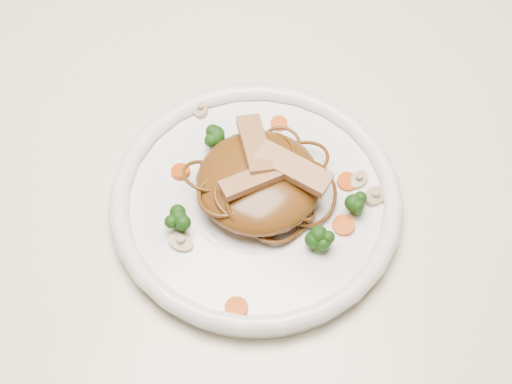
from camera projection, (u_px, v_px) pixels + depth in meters
The scene contains 20 objects.
ground at pixel (236, 363), 1.46m from camera, with size 4.00×4.00×0.00m, color #4E301B.
table at pixel (224, 180), 0.91m from camera, with size 1.20×0.80×0.75m.
plate at pixel (256, 204), 0.77m from camera, with size 0.30×0.30×0.02m, color white.
noodle_mound at pixel (259, 182), 0.75m from camera, with size 0.13×0.13×0.04m, color #5D3A11.
chicken_a at pixel (293, 168), 0.73m from camera, with size 0.08×0.03×0.01m, color tan.
chicken_b at pixel (255, 145), 0.74m from camera, with size 0.07×0.02×0.01m, color tan.
chicken_c at pixel (252, 180), 0.72m from camera, with size 0.06×0.02×0.01m, color tan.
broccoli_0 at pixel (358, 202), 0.74m from camera, with size 0.03×0.03×0.03m, color #16470E, non-canonical shape.
broccoli_1 at pixel (216, 138), 0.78m from camera, with size 0.03×0.03×0.03m, color #16470E, non-canonical shape.
broccoli_2 at pixel (179, 221), 0.73m from camera, with size 0.02×0.02×0.03m, color #16470E, non-canonical shape.
broccoli_3 at pixel (320, 242), 0.72m from camera, with size 0.02×0.02×0.03m, color #16470E, non-canonical shape.
carrot_0 at pixel (347, 182), 0.77m from camera, with size 0.02×0.02×0.01m, color #BC4106.
carrot_1 at pixel (181, 171), 0.78m from camera, with size 0.02×0.02×0.01m, color #BC4106.
carrot_2 at pixel (344, 225), 0.74m from camera, with size 0.02×0.02×0.01m, color #BC4106.
carrot_3 at pixel (279, 123), 0.81m from camera, with size 0.02×0.02×0.01m, color #BC4106.
carrot_4 at pixel (236, 308), 0.69m from camera, with size 0.02×0.02×0.01m, color #BC4106.
mushroom_0 at pixel (181, 242), 0.73m from camera, with size 0.03×0.03×0.01m, color #BCAE8D.
mushroom_1 at pixel (375, 196), 0.76m from camera, with size 0.03×0.03×0.01m, color #BCAE8D.
mushroom_2 at pixel (201, 110), 0.82m from camera, with size 0.02×0.02×0.01m, color #BCAE8D.
mushroom_3 at pixel (359, 180), 0.77m from camera, with size 0.02×0.02×0.01m, color #BCAE8D.
Camera 1 is at (0.32, -0.39, 1.41)m, focal length 52.27 mm.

